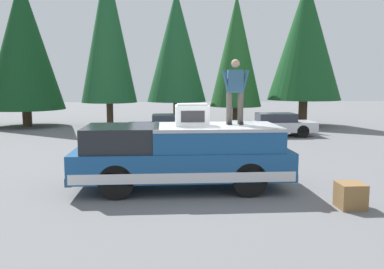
# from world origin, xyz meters

# --- Properties ---
(ground_plane) EXTENTS (90.00, 90.00, 0.00)m
(ground_plane) POSITION_xyz_m (0.00, 0.00, 0.00)
(ground_plane) COLOR slate
(pickup_truck) EXTENTS (2.01, 5.54, 1.65)m
(pickup_truck) POSITION_xyz_m (-0.05, 0.51, 0.87)
(pickup_truck) COLOR navy
(pickup_truck) RESTS_ON ground
(compressor_unit) EXTENTS (0.65, 0.84, 0.56)m
(compressor_unit) POSITION_xyz_m (-0.09, 0.25, 1.93)
(compressor_unit) COLOR silver
(compressor_unit) RESTS_ON pickup_truck
(person_on_truck_bed) EXTENTS (0.29, 0.72, 1.69)m
(person_on_truck_bed) POSITION_xyz_m (0.14, -0.89, 2.55)
(person_on_truck_bed) COLOR #423D38
(person_on_truck_bed) RESTS_ON pickup_truck
(parked_car_silver) EXTENTS (1.64, 4.10, 1.16)m
(parked_car_silver) POSITION_xyz_m (9.89, -4.64, 0.58)
(parked_car_silver) COLOR silver
(parked_car_silver) RESTS_ON ground
(parked_car_navy) EXTENTS (1.64, 4.10, 1.16)m
(parked_car_navy) POSITION_xyz_m (9.50, 0.65, 0.58)
(parked_car_navy) COLOR navy
(parked_car_navy) RESTS_ON ground
(wooden_crate) EXTENTS (0.56, 0.56, 0.56)m
(wooden_crate) POSITION_xyz_m (-1.97, -3.12, 0.28)
(wooden_crate) COLOR olive
(wooden_crate) RESTS_ON ground
(conifer_far_left) EXTENTS (4.47, 4.47, 8.97)m
(conifer_far_left) POSITION_xyz_m (14.53, -7.74, 5.28)
(conifer_far_left) COLOR #4C3826
(conifer_far_left) RESTS_ON ground
(conifer_left) EXTENTS (3.25, 3.25, 8.16)m
(conifer_left) POSITION_xyz_m (15.45, -3.63, 4.66)
(conifer_left) COLOR #4C3826
(conifer_left) RESTS_ON ground
(conifer_center_left) EXTENTS (3.77, 3.77, 8.50)m
(conifer_center_left) POSITION_xyz_m (15.90, 0.11, 4.98)
(conifer_center_left) COLOR #4C3826
(conifer_center_left) RESTS_ON ground
(conifer_center_right) EXTENTS (3.41, 3.41, 10.12)m
(conifer_center_right) POSITION_xyz_m (15.35, 4.32, 5.78)
(conifer_center_right) COLOR #4C3826
(conifer_center_right) RESTS_ON ground
(conifer_right) EXTENTS (4.65, 4.65, 9.01)m
(conifer_right) POSITION_xyz_m (15.39, 9.39, 5.02)
(conifer_right) COLOR #4C3826
(conifer_right) RESTS_ON ground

